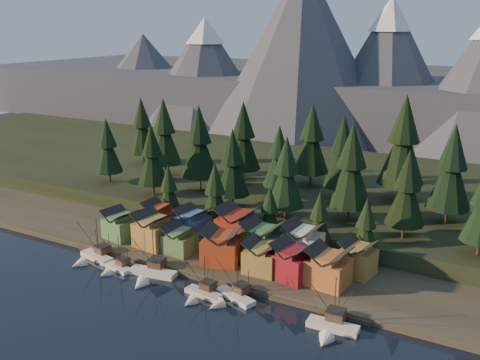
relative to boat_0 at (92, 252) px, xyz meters
The scene contains 44 objects.
ground 33.48m from the boat_0, 19.44° to the right, with size 500.00×500.00×0.00m, color black.
shore_strip 42.77m from the boat_0, 42.51° to the left, with size 400.00×50.00×1.50m, color #322F24.
hillside 84.94m from the boat_0, 68.23° to the left, with size 420.00×100.00×6.00m, color black.
dock 32.01m from the boat_0, ahead, with size 80.00×4.00×1.00m, color #4E4437.
mountain_ridge 205.69m from the boat_0, 82.32° to the left, with size 560.00×190.00×90.00m.
boat_0 is the anchor object (origin of this frame).
boat_1 9.48m from the boat_0, 11.60° to the right, with size 8.20×8.72×10.06m.
boat_2 18.96m from the boat_0, ahead, with size 12.43×13.23×12.79m.
boat_3 35.07m from the boat_0, ahead, with size 9.46×10.09×10.73m.
boat_4 41.63m from the boat_0, ahead, with size 11.02×11.43×11.13m.
boat_6 65.19m from the boat_0, ahead, with size 10.75×11.63×12.43m.
house_front_0 13.02m from the boat_0, 95.86° to the left, with size 9.26×8.89×8.11m.
house_front_1 16.67m from the boat_0, 50.46° to the left, with size 9.97×9.66×9.34m.
house_front_2 22.70m from the boat_0, 33.34° to the left, with size 7.81×7.86×7.32m.
house_front_3 34.03m from the boat_0, 21.22° to the left, with size 10.72×10.40×9.21m.
house_front_4 44.58m from the boat_0, 16.81° to the left, with size 8.32×8.93×8.13m.
house_front_5 51.81m from the boat_0, 14.19° to the left, with size 9.70×9.09×8.84m.
house_front_6 60.29m from the boat_0, 13.23° to the left, with size 9.73×9.28×8.98m.
house_back_0 23.05m from the boat_0, 77.81° to the left, with size 8.10×7.79×8.68m.
house_back_1 27.53m from the boat_0, 52.25° to the left, with size 8.88×8.97×8.92m.
house_back_2 38.34m from the boat_0, 39.45° to the left, with size 10.14×9.33×10.64m.
house_back_3 43.91m from the boat_0, 26.81° to the left, with size 9.72×8.68×9.74m.
house_back_4 53.93m from the boat_0, 25.99° to the left, with size 9.27×8.93×9.67m.
house_back_5 66.76m from the boat_0, 19.59° to the left, with size 8.63×8.71×8.46m.
tree_hill_0 53.45m from the boat_0, 126.72° to the left, with size 9.59×9.59×22.34m.
tree_hill_1 62.79m from the boat_0, 108.01° to the left, with size 12.03×12.03×28.03m.
tree_hill_2 41.24m from the boat_0, 102.97° to the left, with size 9.91×9.91×23.08m.
tree_hill_3 52.52m from the boat_0, 88.24° to the left, with size 12.08×12.08×28.13m.
tree_hill_4 67.33m from the boat_0, 81.54° to the left, with size 12.00×12.00×27.95m.
tree_hill_5 46.62m from the boat_0, 63.36° to the left, with size 10.22×10.22×23.81m.
tree_hill_6 62.67m from the boat_0, 62.96° to the left, with size 9.91×9.91×23.09m.
tree_hill_7 55.21m from the boat_0, 44.52° to the left, with size 10.22×10.22×23.80m.
tree_hill_8 78.17m from the boat_0, 53.23° to the left, with size 11.38×11.38×26.50m.
tree_hill_9 71.74m from the boat_0, 39.36° to the left, with size 11.91×11.91×27.74m.
tree_hill_10 94.88m from the boat_0, 48.24° to the left, with size 14.15×14.15×32.96m.
tree_hill_11 81.33m from the boat_0, 29.22° to the left, with size 10.01×10.01×23.32m.
tree_hill_12 96.85m from the boat_0, 35.30° to the left, with size 11.96×11.96×27.86m.
tree_hill_15 79.88m from the boat_0, 66.04° to the left, with size 12.03×12.03×28.02m.
tree_hill_16 78.27m from the boat_0, 118.62° to the left, with size 11.11×11.11×25.89m.
tree_shore_0 30.48m from the boat_0, 83.08° to the left, with size 7.71×7.71×17.96m.
tree_shore_1 36.40m from the boat_0, 55.97° to the left, with size 8.85×8.85×20.61m.
tree_shore_2 47.25m from the boat_0, 38.35° to the left, with size 6.96×6.96×16.21m.
tree_shore_3 58.81m from the boat_0, 29.76° to the left, with size 7.35×7.35×17.13m.
tree_shore_4 69.39m from the boat_0, 24.80° to the left, with size 7.37×7.37×17.17m.
Camera 1 is at (62.74, -81.34, 59.01)m, focal length 40.00 mm.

